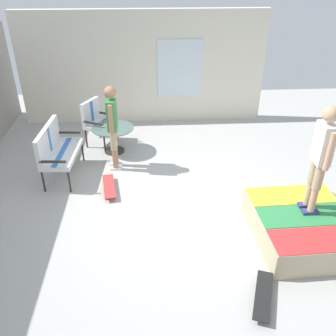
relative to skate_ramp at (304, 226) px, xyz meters
name	(u,v)px	position (x,y,z in m)	size (l,w,h in m)	color
ground_plane	(175,205)	(1.02, 1.87, -0.27)	(12.00, 12.00, 0.10)	#B2B2AD
house_facade	(144,68)	(4.82, 2.36, 1.13)	(0.23, 6.00, 2.71)	silver
skate_ramp	(304,226)	(0.00, 0.00, 0.00)	(1.64, 2.01, 0.44)	tan
patio_bench	(55,147)	(2.10, 4.05, 0.40)	(1.28, 0.63, 1.02)	#2D2823
patio_chair_near_house	(96,119)	(3.46, 3.44, 0.39)	(0.80, 0.77, 1.02)	#2D2823
patio_table	(113,135)	(3.04, 3.05, 0.19)	(0.90, 0.90, 0.57)	#2D2823
person_watching	(112,122)	(2.33, 2.97, 0.78)	(0.48, 0.24, 1.70)	silver
person_skater	(321,154)	(0.12, -0.07, 1.18)	(0.48, 0.25, 1.65)	navy
skateboard_by_bench	(109,186)	(1.49, 3.04, -0.13)	(0.82, 0.31, 0.10)	#B23838
skateboard_spare	(263,295)	(-1.12, 0.93, -0.13)	(0.82, 0.47, 0.10)	black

